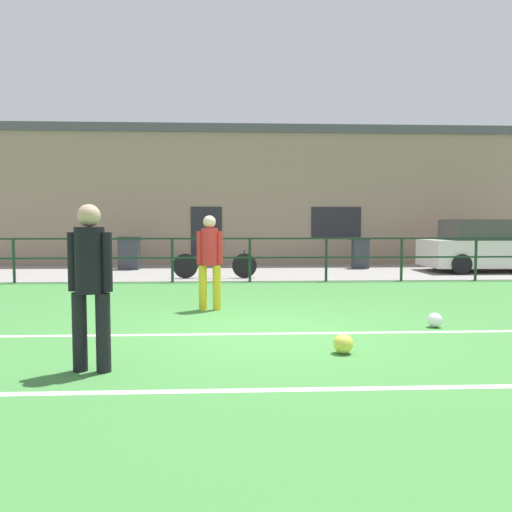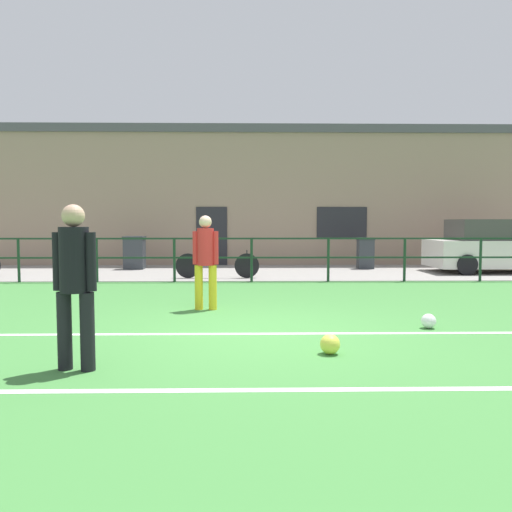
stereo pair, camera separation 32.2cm
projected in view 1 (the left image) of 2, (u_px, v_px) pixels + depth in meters
ground at (265, 333)px, 7.10m from camera, size 60.00×44.00×0.04m
field_line_touchline at (265, 334)px, 6.95m from camera, size 36.00×0.11×0.00m
field_line_hash at (282, 390)px, 4.61m from camera, size 36.00×0.11×0.00m
pavement_strip at (247, 272)px, 15.57m from camera, size 48.00×5.00×0.02m
perimeter_fence at (250, 253)px, 13.03m from camera, size 36.07×0.07×1.15m
clubhouse_facade at (244, 197)px, 19.09m from camera, size 28.00×2.56×5.03m
player_goalkeeper at (90, 277)px, 5.13m from camera, size 0.47×0.30×1.72m
player_striker at (210, 256)px, 8.81m from camera, size 0.46×0.29×1.66m
soccer_ball_match at (343, 344)px, 5.89m from camera, size 0.24×0.24×0.24m
soccer_ball_spare at (435, 320)px, 7.37m from camera, size 0.21×0.21×0.21m
spectator_child at (84, 255)px, 13.69m from camera, size 0.30×0.19×1.11m
parked_car_red at (494, 247)px, 15.64m from camera, size 4.37×1.94×1.62m
bicycle_parked_1 at (215, 265)px, 13.75m from camera, size 2.29×0.04×0.77m
trash_bin_0 at (129, 253)px, 16.36m from camera, size 0.68×0.58×1.07m
trash_bin_1 at (360, 253)px, 16.70m from camera, size 0.53×0.45×1.02m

